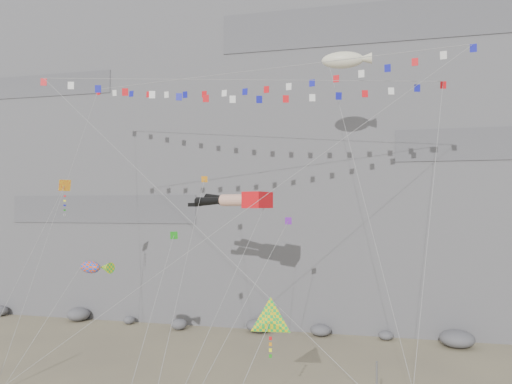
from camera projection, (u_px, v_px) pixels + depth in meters
cliff at (286, 108)px, 64.03m from camera, size 80.00×28.00×50.00m
talus_boulders at (259, 326)px, 48.76m from camera, size 60.00×3.00×1.20m
legs_kite at (236, 200)px, 38.80m from camera, size 7.15×16.95×19.14m
flag_banner_upper at (255, 71)px, 40.64m from camera, size 32.11×14.20×29.89m
flag_banner_lower at (246, 80)px, 37.26m from camera, size 28.83×11.54×25.48m
harlequin_kite at (64, 186)px, 40.17m from camera, size 3.13×8.84×16.10m
fish_windsock at (90, 267)px, 36.01m from camera, size 5.58×5.48×9.78m
delta_kite at (270, 321)px, 27.91m from camera, size 3.52×4.30×7.88m
blimp_windsock at (343, 61)px, 39.99m from camera, size 7.25×12.00×26.94m
small_kite_a at (204, 183)px, 40.92m from camera, size 2.69×15.33×20.73m
small_kite_b at (287, 223)px, 37.26m from camera, size 4.81×11.90×16.36m
small_kite_c at (173, 238)px, 35.17m from camera, size 1.86×11.01×14.56m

